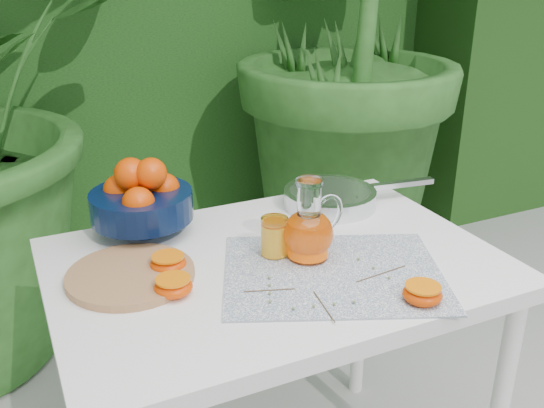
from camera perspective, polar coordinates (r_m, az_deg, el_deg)
name	(u,v)px	position (r m, az deg, el deg)	size (l,w,h in m)	color
potted_plant_right	(332,25)	(2.76, 5.67, 16.38)	(2.20, 2.20, 2.20)	#29541D
white_table	(276,290)	(1.43, 0.34, -8.14)	(1.00, 0.70, 0.75)	white
placemat	(333,273)	(1.34, 5.75, -6.44)	(0.47, 0.37, 0.00)	#0D224E
cutting_board	(131,275)	(1.34, -13.16, -6.53)	(0.27, 0.27, 0.02)	#996745
fruit_bowl	(141,199)	(1.51, -12.18, 0.50)	(0.32, 0.32, 0.20)	black
juice_pitcher	(309,231)	(1.36, 3.51, -2.55)	(0.17, 0.14, 0.19)	white
juice_tumbler	(274,237)	(1.38, 0.23, -3.17)	(0.07, 0.07, 0.09)	white
saute_pan	(331,197)	(1.67, 5.60, 0.67)	(0.46, 0.28, 0.05)	silver
orange_halves	(251,281)	(1.27, -1.96, -7.21)	(0.55, 0.44, 0.04)	#E34C02
thyme_sprigs	(328,288)	(1.27, 5.33, -7.92)	(0.37, 0.21, 0.01)	#513C25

